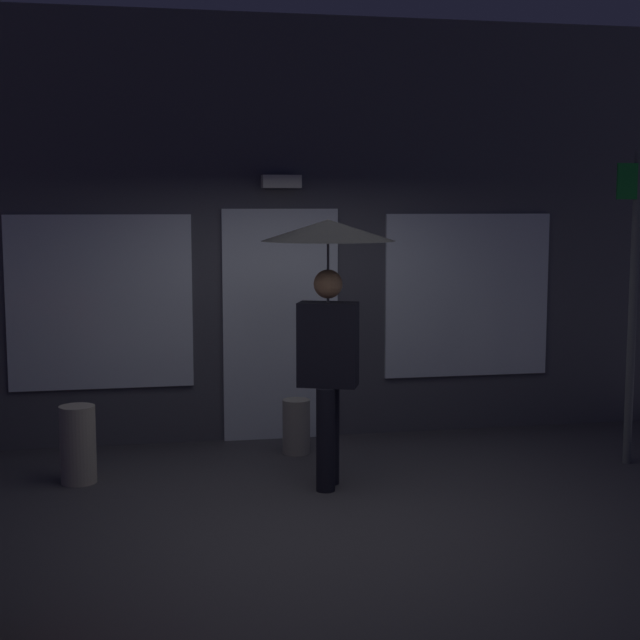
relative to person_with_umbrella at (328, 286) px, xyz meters
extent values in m
plane|color=#423F44|center=(-0.13, -0.54, -1.61)|extent=(18.00, 18.00, 0.00)
cube|color=#4C4C56|center=(-0.13, 1.81, 0.38)|extent=(8.19, 0.30, 3.99)
cube|color=white|center=(-0.13, 1.64, -0.51)|extent=(1.10, 0.04, 2.20)
cube|color=white|center=(-1.79, 1.64, -0.26)|extent=(1.67, 0.04, 1.60)
cube|color=white|center=(1.74, 1.64, -0.26)|extent=(1.67, 0.04, 1.60)
cube|color=white|center=(-0.13, 1.56, 0.84)|extent=(0.36, 0.16, 0.12)
cylinder|color=black|center=(-0.04, -0.09, -1.20)|extent=(0.15, 0.15, 0.82)
cylinder|color=black|center=(0.04, 0.09, -1.20)|extent=(0.15, 0.15, 0.82)
cube|color=black|center=(0.00, 0.00, -0.46)|extent=(0.52, 0.39, 0.66)
cube|color=silver|center=(0.05, -0.12, -0.46)|extent=(0.14, 0.07, 0.53)
cube|color=#B28C19|center=(0.05, -0.12, -0.48)|extent=(0.06, 0.04, 0.42)
sphere|color=tan|center=(0.00, 0.00, 0.01)|extent=(0.23, 0.23, 0.23)
cylinder|color=slate|center=(0.00, 0.00, 0.04)|extent=(0.02, 0.02, 0.94)
cone|color=black|center=(0.00, 0.00, 0.43)|extent=(1.05, 1.05, 0.17)
cylinder|color=#595B60|center=(2.69, 0.19, -0.27)|extent=(0.07, 0.07, 2.68)
cube|color=#198C33|center=(2.69, 0.17, 0.82)|extent=(0.40, 0.02, 0.30)
cylinder|color=#9E998E|center=(-0.08, 1.07, -1.36)|extent=(0.25, 0.25, 0.49)
cylinder|color=#B2A899|center=(-1.96, 0.50, -1.29)|extent=(0.29, 0.29, 0.63)
camera|label=1|loc=(-1.45, -7.14, 0.63)|focal=52.82mm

